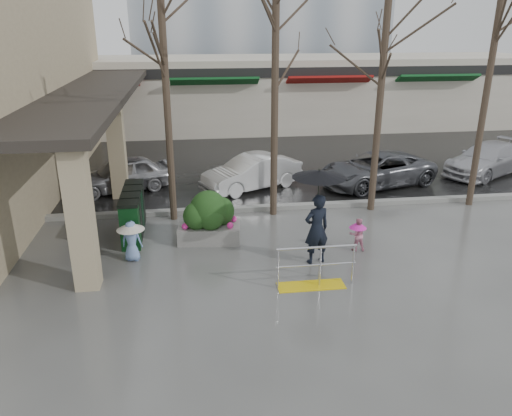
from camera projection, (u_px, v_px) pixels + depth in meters
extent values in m
plane|color=#51514F|center=(250.00, 266.00, 12.76)|extent=(120.00, 120.00, 0.00)
cube|color=black|center=(210.00, 116.00, 33.18)|extent=(120.00, 36.00, 0.01)
cube|color=gray|center=(235.00, 209.00, 16.44)|extent=(120.00, 0.30, 0.15)
cube|color=#2D2823|center=(94.00, 87.00, 18.32)|extent=(2.80, 18.00, 0.25)
cube|color=tan|center=(81.00, 217.00, 11.19)|extent=(0.55, 0.55, 3.50)
cube|color=tan|center=(117.00, 149.00, 17.23)|extent=(0.55, 0.55, 3.50)
cube|color=beige|center=(246.00, 93.00, 29.02)|extent=(34.00, 6.00, 4.00)
cube|color=maroon|center=(95.00, 86.00, 25.03)|extent=(4.50, 1.68, 0.87)
cube|color=#0F4C1E|center=(214.00, 84.00, 25.78)|extent=(4.50, 1.68, 0.87)
cube|color=maroon|center=(327.00, 82.00, 26.53)|extent=(4.50, 1.68, 0.87)
cube|color=#0F4C1E|center=(434.00, 81.00, 27.27)|extent=(4.50, 1.68, 0.87)
cube|color=black|center=(253.00, 73.00, 25.84)|extent=(34.00, 0.35, 0.50)
cube|color=yellow|center=(311.00, 286.00, 11.80)|extent=(1.60, 0.50, 0.02)
cylinder|color=silver|center=(278.00, 269.00, 11.53)|extent=(0.05, 0.05, 1.00)
cylinder|color=silver|center=(320.00, 267.00, 11.65)|extent=(0.05, 0.05, 1.00)
cylinder|color=silver|center=(353.00, 264.00, 11.75)|extent=(0.05, 0.05, 1.00)
cylinder|color=silver|center=(317.00, 247.00, 11.47)|extent=(1.90, 0.06, 0.06)
cylinder|color=silver|center=(316.00, 265.00, 11.62)|extent=(1.90, 0.04, 0.04)
cylinder|color=#382B21|center=(167.00, 111.00, 14.66)|extent=(0.22, 0.22, 6.80)
cylinder|color=#382B21|center=(275.00, 106.00, 15.02)|extent=(0.22, 0.22, 7.00)
cylinder|color=#382B21|center=(379.00, 111.00, 15.52)|extent=(0.22, 0.22, 6.50)
cylinder|color=#382B21|center=(486.00, 98.00, 15.84)|extent=(0.22, 0.22, 7.20)
imported|color=black|center=(317.00, 229.00, 12.66)|extent=(0.77, 0.60, 1.86)
cylinder|color=black|center=(318.00, 193.00, 12.33)|extent=(0.02, 0.02, 1.18)
cone|color=black|center=(319.00, 174.00, 12.15)|extent=(1.34, 1.34, 0.18)
sphere|color=black|center=(319.00, 170.00, 12.11)|extent=(0.05, 0.05, 0.05)
imported|color=pink|center=(357.00, 234.00, 13.51)|extent=(0.47, 0.38, 0.93)
cylinder|color=black|center=(358.00, 229.00, 13.45)|extent=(0.02, 0.02, 0.40)
cone|color=#F727BE|center=(358.00, 225.00, 13.41)|extent=(0.47, 0.47, 0.18)
sphere|color=black|center=(358.00, 221.00, 13.37)|extent=(0.05, 0.05, 0.05)
imported|color=#799CD8|center=(132.00, 241.00, 12.91)|extent=(0.59, 0.44, 1.08)
cylinder|color=black|center=(131.00, 232.00, 12.82)|extent=(0.02, 0.02, 0.51)
cone|color=silver|center=(130.00, 226.00, 12.76)|extent=(0.72, 0.72, 0.18)
sphere|color=black|center=(130.00, 222.00, 12.72)|extent=(0.05, 0.05, 0.05)
cube|color=slate|center=(209.00, 233.00, 14.14)|extent=(1.81, 1.05, 0.48)
ellipsoid|color=#1B3912|center=(208.00, 210.00, 13.89)|extent=(1.05, 0.95, 1.11)
sphere|color=#1B3912|center=(197.00, 216.00, 13.81)|extent=(0.76, 0.76, 0.76)
sphere|color=#1B3912|center=(220.00, 211.00, 14.11)|extent=(0.80, 0.80, 0.80)
cube|color=#0C3715|center=(130.00, 227.00, 13.60)|extent=(0.51, 0.51, 1.24)
cube|color=black|center=(128.00, 204.00, 13.36)|extent=(0.55, 0.55, 0.09)
cube|color=black|center=(132.00, 219.00, 14.17)|extent=(0.51, 0.51, 1.24)
cube|color=black|center=(130.00, 196.00, 13.93)|extent=(0.55, 0.55, 0.09)
cube|color=#0B321A|center=(134.00, 211.00, 14.75)|extent=(0.51, 0.51, 1.24)
cube|color=black|center=(132.00, 189.00, 14.51)|extent=(0.55, 0.55, 0.09)
cube|color=black|center=(136.00, 204.00, 15.32)|extent=(0.51, 0.51, 1.24)
cube|color=black|center=(134.00, 183.00, 15.08)|extent=(0.55, 0.55, 0.09)
imported|color=#A6A6AB|center=(122.00, 174.00, 18.27)|extent=(3.98, 2.60, 1.26)
imported|color=white|center=(252.00, 173.00, 18.48)|extent=(4.01, 2.91, 1.26)
imported|color=#55575C|center=(376.00, 169.00, 18.87)|extent=(4.94, 3.28, 1.26)
imported|color=silver|center=(488.00, 159.00, 20.31)|extent=(4.66, 3.63, 1.26)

